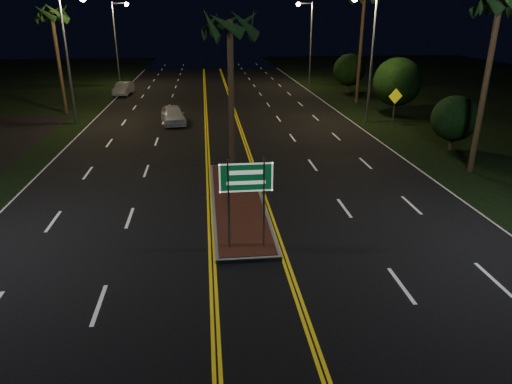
{
  "coord_description": "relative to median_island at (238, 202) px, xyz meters",
  "views": [
    {
      "loc": [
        -1.25,
        -11.39,
        7.75
      ],
      "look_at": [
        0.41,
        3.47,
        1.9
      ],
      "focal_mm": 32.0,
      "sensor_mm": 36.0,
      "label": 1
    }
  ],
  "objects": [
    {
      "name": "palm_left_far",
      "position": [
        -12.8,
        21.0,
        7.66
      ],
      "size": [
        2.4,
        2.4,
        8.8
      ],
      "color": "#382819",
      "rests_on": "ground"
    },
    {
      "name": "warning_sign",
      "position": [
        12.74,
        14.12,
        1.66
      ],
      "size": [
        1.11,
        0.2,
        2.66
      ],
      "rotation": [
        0.0,
        0.0,
        0.16
      ],
      "color": "gray",
      "rests_on": "ground"
    },
    {
      "name": "median_island",
      "position": [
        0.0,
        0.0,
        0.0
      ],
      "size": [
        2.25,
        10.25,
        0.17
      ],
      "color": "gray",
      "rests_on": "ground"
    },
    {
      "name": "shrub_far",
      "position": [
        13.8,
        29.0,
        2.25
      ],
      "size": [
        3.24,
        3.24,
        3.96
      ],
      "color": "#382819",
      "rests_on": "ground"
    },
    {
      "name": "streetlight_left_far",
      "position": [
        -10.61,
        37.0,
        5.57
      ],
      "size": [
        1.91,
        0.44,
        9.0
      ],
      "color": "gray",
      "rests_on": "ground"
    },
    {
      "name": "shrub_mid",
      "position": [
        14.0,
        17.0,
        2.64
      ],
      "size": [
        3.78,
        3.78,
        4.62
      ],
      "color": "#382819",
      "rests_on": "ground"
    },
    {
      "name": "palm_median",
      "position": [
        0.0,
        3.5,
        7.19
      ],
      "size": [
        2.4,
        2.4,
        8.3
      ],
      "color": "#382819",
      "rests_on": "ground"
    },
    {
      "name": "streetlight_right_far",
      "position": [
        10.61,
        35.0,
        5.57
      ],
      "size": [
        1.91,
        0.44,
        9.0
      ],
      "color": "gray",
      "rests_on": "ground"
    },
    {
      "name": "streetlight_left_mid",
      "position": [
        -10.61,
        17.0,
        5.57
      ],
      "size": [
        1.91,
        0.44,
        9.0
      ],
      "color": "gray",
      "rests_on": "ground"
    },
    {
      "name": "ground",
      "position": [
        0.0,
        -7.0,
        -0.08
      ],
      "size": [
        120.0,
        120.0,
        0.0
      ],
      "primitive_type": "plane",
      "color": "black",
      "rests_on": "ground"
    },
    {
      "name": "palm_right_near",
      "position": [
        12.5,
        3.0,
        8.13
      ],
      "size": [
        2.4,
        2.4,
        9.3
      ],
      "color": "#382819",
      "rests_on": "ground"
    },
    {
      "name": "car_near",
      "position": [
        -3.69,
        16.15,
        0.71
      ],
      "size": [
        2.79,
        5.03,
        1.59
      ],
      "primitive_type": "imported",
      "rotation": [
        0.0,
        0.0,
        0.16
      ],
      "color": "white",
      "rests_on": "ground"
    },
    {
      "name": "shrub_near",
      "position": [
        13.5,
        7.0,
        1.86
      ],
      "size": [
        2.7,
        2.7,
        3.3
      ],
      "color": "#382819",
      "rests_on": "ground"
    },
    {
      "name": "car_far",
      "position": [
        -9.5,
        30.16,
        0.66
      ],
      "size": [
        2.37,
        4.62,
        1.48
      ],
      "primitive_type": "imported",
      "rotation": [
        0.0,
        0.0,
        -0.11
      ],
      "color": "silver",
      "rests_on": "ground"
    },
    {
      "name": "highway_sign",
      "position": [
        0.0,
        -4.2,
        2.32
      ],
      "size": [
        1.8,
        0.08,
        3.2
      ],
      "color": "gray",
      "rests_on": "ground"
    },
    {
      "name": "streetlight_right_mid",
      "position": [
        10.61,
        15.0,
        5.57
      ],
      "size": [
        1.91,
        0.44,
        9.0
      ],
      "color": "gray",
      "rests_on": "ground"
    }
  ]
}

